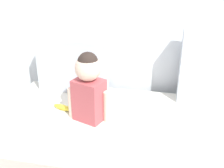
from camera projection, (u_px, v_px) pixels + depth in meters
name	position (u px, v px, depth m)	size (l,w,h in m)	color
ground_plane	(130.00, 159.00, 2.17)	(12.00, 12.00, 0.00)	#B2ADA3
back_wall	(144.00, 3.00, 2.23)	(5.21, 0.10, 2.20)	silver
couch	(131.00, 139.00, 2.09)	(2.01, 0.92, 0.38)	beige
throw_pillow_left	(73.00, 65.00, 2.34)	(0.58, 0.16, 0.45)	#B2BCC6
throw_pillow_right	(212.00, 68.00, 2.11)	(0.47, 0.16, 0.57)	#B2BCC6
toddler	(89.00, 86.00, 1.89)	(0.31, 0.21, 0.50)	#B24C51
banana	(63.00, 107.00, 2.10)	(0.17, 0.04, 0.04)	yellow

